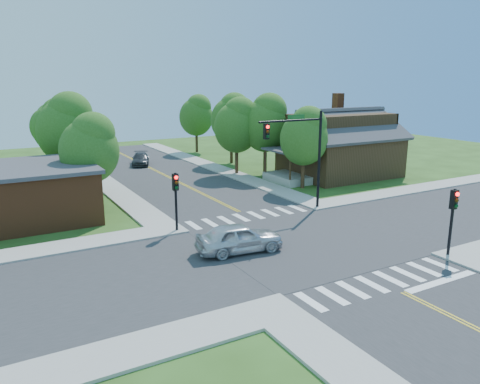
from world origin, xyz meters
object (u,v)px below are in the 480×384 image
signal_pole_se (453,210)px  car_dgrey (140,159)px  signal_pole_nw (176,191)px  house_ne (339,142)px  car_silver (239,238)px  signal_mast_ne (301,145)px

signal_pole_se → car_dgrey: (-5.90, 34.99, -2.01)m
signal_pole_nw → house_ne: size_ratio=0.29×
car_silver → car_dgrey: bearing=0.3°
car_dgrey → signal_mast_ne: bearing=-60.6°
signal_pole_nw → car_dgrey: size_ratio=0.79×
signal_pole_se → signal_pole_nw: 15.84m
car_dgrey → signal_pole_se: bearing=-61.1°
signal_mast_ne → car_silver: size_ratio=1.43×
house_ne → car_silver: (-19.03, -13.68, -2.50)m
house_ne → car_dgrey: 21.76m
car_silver → car_dgrey: car_silver is taller
signal_pole_nw → signal_pole_se: bearing=-45.0°
signal_mast_ne → signal_pole_nw: signal_mast_ne is taller
signal_pole_se → signal_mast_ne: bearing=98.6°
signal_pole_nw → car_dgrey: signal_pole_nw is taller
signal_mast_ne → signal_pole_se: signal_mast_ne is taller
signal_pole_se → house_ne: bearing=64.4°
car_silver → car_dgrey: (3.63, 28.81, -0.17)m
signal_mast_ne → car_silver: bearing=-147.3°
signal_pole_nw → car_silver: (1.67, -5.02, -1.84)m
signal_pole_se → signal_pole_nw: (-11.20, 11.20, 0.00)m
signal_pole_nw → signal_mast_ne: bearing=0.1°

